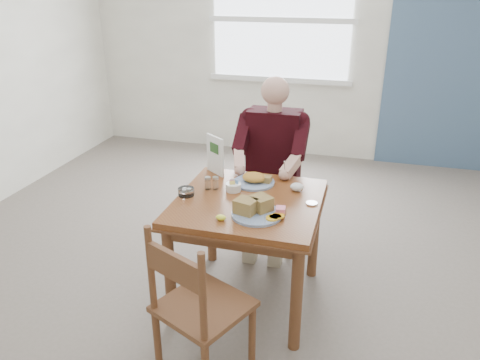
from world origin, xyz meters
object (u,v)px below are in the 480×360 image
(chair_far, at_px, (273,189))
(far_plate, at_px, (255,180))
(table, at_px, (248,215))
(near_plate, at_px, (256,209))
(chair_near, at_px, (197,309))
(diner, at_px, (272,153))

(chair_far, relative_size, far_plate, 3.11)
(table, bearing_deg, near_plate, -62.41)
(chair_far, bearing_deg, chair_near, -92.35)
(diner, relative_size, near_plate, 3.51)
(chair_far, distance_m, far_plate, 0.62)
(chair_near, bearing_deg, table, 85.23)
(far_plate, bearing_deg, chair_far, 87.80)
(chair_far, bearing_deg, near_plate, -84.38)
(near_plate, bearing_deg, diner, 96.18)
(diner, xyz_separation_m, near_plate, (0.10, -0.89, -0.02))
(table, distance_m, chair_near, 0.79)
(chair_far, height_order, far_plate, chair_far)
(diner, height_order, near_plate, diner)
(chair_far, height_order, chair_near, same)
(table, relative_size, diner, 0.66)
(table, bearing_deg, chair_near, -94.77)
(diner, bearing_deg, near_plate, -83.82)
(diner, distance_m, far_plate, 0.45)
(chair_near, xyz_separation_m, far_plate, (0.04, 1.03, 0.30))
(chair_far, height_order, near_plate, chair_far)
(chair_far, xyz_separation_m, far_plate, (-0.02, -0.54, 0.30))
(far_plate, bearing_deg, near_plate, -75.11)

